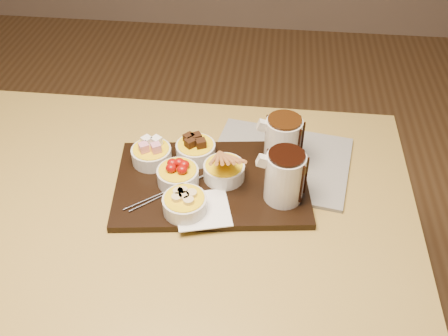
# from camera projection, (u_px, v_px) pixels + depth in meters

# --- Properties ---
(dining_table) EXTENTS (1.20, 0.80, 0.75)m
(dining_table) POSITION_uv_depth(u_px,v_px,m) (164.00, 224.00, 1.25)
(dining_table) COLOR #A0843B
(dining_table) RESTS_ON ground
(serving_board) EXTENTS (0.50, 0.36, 0.02)m
(serving_board) POSITION_uv_depth(u_px,v_px,m) (212.00, 183.00, 1.21)
(serving_board) COLOR black
(serving_board) RESTS_ON dining_table
(napkin) EXTENTS (0.15, 0.15, 0.00)m
(napkin) POSITION_uv_depth(u_px,v_px,m) (203.00, 210.00, 1.13)
(napkin) COLOR white
(napkin) RESTS_ON serving_board
(bowl_marshmallows) EXTENTS (0.10, 0.10, 0.04)m
(bowl_marshmallows) POSITION_uv_depth(u_px,v_px,m) (152.00, 155.00, 1.25)
(bowl_marshmallows) COLOR beige
(bowl_marshmallows) RESTS_ON serving_board
(bowl_cake) EXTENTS (0.10, 0.10, 0.04)m
(bowl_cake) POSITION_uv_depth(u_px,v_px,m) (196.00, 151.00, 1.26)
(bowl_cake) COLOR beige
(bowl_cake) RESTS_ON serving_board
(bowl_strawberries) EXTENTS (0.10, 0.10, 0.04)m
(bowl_strawberries) POSITION_uv_depth(u_px,v_px,m) (178.00, 176.00, 1.19)
(bowl_strawberries) COLOR beige
(bowl_strawberries) RESTS_ON serving_board
(bowl_biscotti) EXTENTS (0.10, 0.10, 0.04)m
(bowl_biscotti) POSITION_uv_depth(u_px,v_px,m) (224.00, 171.00, 1.20)
(bowl_biscotti) COLOR beige
(bowl_biscotti) RESTS_ON serving_board
(bowl_bananas) EXTENTS (0.10, 0.10, 0.04)m
(bowl_bananas) POSITION_uv_depth(u_px,v_px,m) (185.00, 204.00, 1.12)
(bowl_bananas) COLOR beige
(bowl_bananas) RESTS_ON serving_board
(pitcher_dark_chocolate) EXTENTS (0.10, 0.10, 0.12)m
(pitcher_dark_chocolate) POSITION_uv_depth(u_px,v_px,m) (285.00, 177.00, 1.12)
(pitcher_dark_chocolate) COLOR silver
(pitcher_dark_chocolate) RESTS_ON serving_board
(pitcher_milk_chocolate) EXTENTS (0.10, 0.10, 0.12)m
(pitcher_milk_chocolate) POSITION_uv_depth(u_px,v_px,m) (283.00, 142.00, 1.22)
(pitcher_milk_chocolate) COLOR silver
(pitcher_milk_chocolate) RESTS_ON serving_board
(fondue_skewers) EXTENTS (0.19, 0.22, 0.01)m
(fondue_skewers) POSITION_uv_depth(u_px,v_px,m) (174.00, 188.00, 1.18)
(fondue_skewers) COLOR silver
(fondue_skewers) RESTS_ON serving_board
(newspaper) EXTENTS (0.39, 0.33, 0.01)m
(newspaper) POSITION_uv_depth(u_px,v_px,m) (279.00, 161.00, 1.28)
(newspaper) COLOR beige
(newspaper) RESTS_ON dining_table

